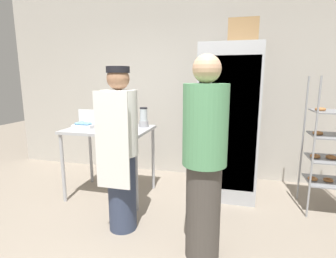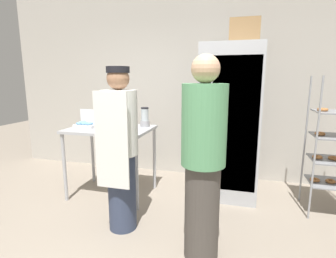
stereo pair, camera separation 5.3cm
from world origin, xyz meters
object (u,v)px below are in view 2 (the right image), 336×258
refrigerator (229,123)px  cardboard_storage_box (244,31)px  binder_stack (114,128)px  person_customer (203,159)px  baking_rack (335,148)px  blender_pitcher (145,118)px  donut_box (86,124)px  person_baker (120,148)px

refrigerator → cardboard_storage_box: (0.13, 0.01, 1.14)m
binder_stack → person_customer: person_customer is taller
binder_stack → cardboard_storage_box: size_ratio=0.77×
baking_rack → binder_stack: bearing=-170.5°
blender_pitcher → cardboard_storage_box: bearing=9.7°
donut_box → cardboard_storage_box: size_ratio=0.75×
refrigerator → blender_pitcher: 1.12m
donut_box → blender_pitcher: blender_pitcher is taller
refrigerator → blender_pitcher: (-1.10, -0.20, 0.05)m
refrigerator → person_baker: bearing=-131.8°
binder_stack → person_baker: person_baker is taller
blender_pitcher → person_baker: (0.08, -0.94, -0.17)m
baking_rack → donut_box: bearing=-174.2°
binder_stack → donut_box: bearing=165.4°
baking_rack → person_customer: (-1.35, -1.19, 0.12)m
refrigerator → binder_stack: bearing=-156.1°
cardboard_storage_box → person_baker: cardboard_storage_box is taller
baking_rack → blender_pitcher: size_ratio=6.07×
binder_stack → person_customer: size_ratio=0.16×
refrigerator → donut_box: bearing=-165.2°
donut_box → refrigerator: bearing=14.8°
refrigerator → baking_rack: size_ratio=1.24×
baking_rack → refrigerator: bearing=171.5°
blender_pitcher → binder_stack: bearing=-123.0°
cardboard_storage_box → donut_box: bearing=-165.9°
donut_box → person_customer: person_customer is taller
binder_stack → cardboard_storage_box: (1.50, 0.61, 1.16)m
person_baker → blender_pitcher: bearing=94.8°
refrigerator → person_customer: bearing=-96.5°
cardboard_storage_box → person_customer: (-0.29, -1.38, -1.24)m
blender_pitcher → person_customer: person_customer is taller
donut_box → binder_stack: (0.47, -0.12, -0.00)m
baking_rack → blender_pitcher: 2.32m
refrigerator → cardboard_storage_box: cardboard_storage_box is taller
baking_rack → person_customer: 1.81m
donut_box → binder_stack: bearing=-14.6°
person_baker → binder_stack: bearing=122.3°
donut_box → person_baker: person_baker is taller
person_baker → refrigerator: bearing=48.2°
baking_rack → cardboard_storage_box: 1.74m
refrigerator → person_baker: 1.54m
donut_box → person_baker: 1.05m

